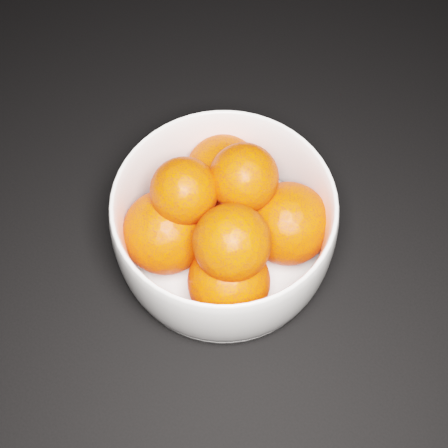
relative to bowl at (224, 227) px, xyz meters
The scene contains 2 objects.
bowl is the anchor object (origin of this frame).
orange_pile 0.01m from the bowl, 17.25° to the left, with size 0.16×0.16×0.11m.
Camera 1 is at (-0.10, -0.47, 0.54)m, focal length 50.00 mm.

